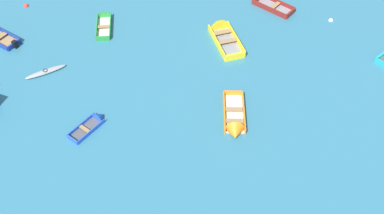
{
  "coord_description": "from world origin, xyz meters",
  "views": [
    {
      "loc": [
        -1.42,
        0.29,
        23.19
      ],
      "look_at": [
        0.0,
        21.21,
        0.15
      ],
      "focal_mm": 43.29,
      "sensor_mm": 36.0,
      "label": 1
    }
  ],
  "objects_px": {
    "rowboat_orange_far_right": "(235,125)",
    "kayak_grey_back_row_center": "(46,72)",
    "rowboat_maroon_far_back": "(263,1)",
    "rowboat_yellow_cluster_inner": "(221,32)",
    "mooring_buoy_far_field": "(331,21)",
    "rowboat_green_near_camera": "(104,20)",
    "rowboat_blue_near_left": "(94,122)",
    "mooring_buoy_outer_edge": "(26,6)"
  },
  "relations": [
    {
      "from": "rowboat_orange_far_right",
      "to": "kayak_grey_back_row_center",
      "type": "relative_size",
      "value": 1.41
    },
    {
      "from": "rowboat_orange_far_right",
      "to": "rowboat_maroon_far_back",
      "type": "relative_size",
      "value": 1.11
    },
    {
      "from": "rowboat_yellow_cluster_inner",
      "to": "mooring_buoy_far_field",
      "type": "height_order",
      "value": "rowboat_yellow_cluster_inner"
    },
    {
      "from": "rowboat_yellow_cluster_inner",
      "to": "rowboat_green_near_camera",
      "type": "bearing_deg",
      "value": 166.28
    },
    {
      "from": "rowboat_yellow_cluster_inner",
      "to": "kayak_grey_back_row_center",
      "type": "height_order",
      "value": "rowboat_yellow_cluster_inner"
    },
    {
      "from": "rowboat_blue_near_left",
      "to": "mooring_buoy_far_field",
      "type": "relative_size",
      "value": 7.2
    },
    {
      "from": "rowboat_blue_near_left",
      "to": "rowboat_maroon_far_back",
      "type": "xyz_separation_m",
      "value": [
        13.34,
        12.52,
        0.07
      ]
    },
    {
      "from": "rowboat_green_near_camera",
      "to": "kayak_grey_back_row_center",
      "type": "height_order",
      "value": "rowboat_green_near_camera"
    },
    {
      "from": "kayak_grey_back_row_center",
      "to": "mooring_buoy_far_field",
      "type": "xyz_separation_m",
      "value": [
        22.35,
        4.72,
        -0.14
      ]
    },
    {
      "from": "rowboat_yellow_cluster_inner",
      "to": "mooring_buoy_outer_edge",
      "type": "distance_m",
      "value": 16.79
    },
    {
      "from": "rowboat_maroon_far_back",
      "to": "mooring_buoy_far_field",
      "type": "distance_m",
      "value": 5.82
    },
    {
      "from": "rowboat_yellow_cluster_inner",
      "to": "kayak_grey_back_row_center",
      "type": "bearing_deg",
      "value": -164.81
    },
    {
      "from": "rowboat_yellow_cluster_inner",
      "to": "mooring_buoy_outer_edge",
      "type": "bearing_deg",
      "value": 163.23
    },
    {
      "from": "rowboat_orange_far_right",
      "to": "kayak_grey_back_row_center",
      "type": "xyz_separation_m",
      "value": [
        -13.02,
        5.97,
        -0.05
      ]
    },
    {
      "from": "rowboat_orange_far_right",
      "to": "rowboat_yellow_cluster_inner",
      "type": "relative_size",
      "value": 0.87
    },
    {
      "from": "kayak_grey_back_row_center",
      "to": "mooring_buoy_outer_edge",
      "type": "height_order",
      "value": "kayak_grey_back_row_center"
    },
    {
      "from": "mooring_buoy_outer_edge",
      "to": "kayak_grey_back_row_center",
      "type": "bearing_deg",
      "value": -71.19
    },
    {
      "from": "rowboat_green_near_camera",
      "to": "mooring_buoy_outer_edge",
      "type": "xyz_separation_m",
      "value": [
        -6.74,
        2.56,
        -0.18
      ]
    },
    {
      "from": "rowboat_blue_near_left",
      "to": "rowboat_yellow_cluster_inner",
      "type": "height_order",
      "value": "rowboat_yellow_cluster_inner"
    },
    {
      "from": "rowboat_blue_near_left",
      "to": "kayak_grey_back_row_center",
      "type": "bearing_deg",
      "value": 127.54
    },
    {
      "from": "rowboat_orange_far_right",
      "to": "mooring_buoy_far_field",
      "type": "height_order",
      "value": "rowboat_orange_far_right"
    },
    {
      "from": "rowboat_maroon_far_back",
      "to": "kayak_grey_back_row_center",
      "type": "height_order",
      "value": "rowboat_maroon_far_back"
    },
    {
      "from": "kayak_grey_back_row_center",
      "to": "rowboat_yellow_cluster_inner",
      "type": "bearing_deg",
      "value": 15.19
    },
    {
      "from": "rowboat_orange_far_right",
      "to": "rowboat_blue_near_left",
      "type": "bearing_deg",
      "value": 174.25
    },
    {
      "from": "rowboat_orange_far_right",
      "to": "rowboat_yellow_cluster_inner",
      "type": "distance_m",
      "value": 9.55
    },
    {
      "from": "rowboat_green_near_camera",
      "to": "rowboat_orange_far_right",
      "type": "height_order",
      "value": "rowboat_orange_far_right"
    },
    {
      "from": "mooring_buoy_far_field",
      "to": "rowboat_maroon_far_back",
      "type": "bearing_deg",
      "value": 151.77
    },
    {
      "from": "rowboat_green_near_camera",
      "to": "kayak_grey_back_row_center",
      "type": "xyz_separation_m",
      "value": [
        -3.87,
        -5.86,
        -0.05
      ]
    },
    {
      "from": "rowboat_yellow_cluster_inner",
      "to": "mooring_buoy_far_field",
      "type": "distance_m",
      "value": 9.22
    },
    {
      "from": "rowboat_maroon_far_back",
      "to": "rowboat_green_near_camera",
      "type": "bearing_deg",
      "value": -173.12
    },
    {
      "from": "rowboat_orange_far_right",
      "to": "rowboat_maroon_far_back",
      "type": "distance_m",
      "value": 14.08
    },
    {
      "from": "rowboat_blue_near_left",
      "to": "rowboat_maroon_far_back",
      "type": "distance_m",
      "value": 18.29
    },
    {
      "from": "rowboat_orange_far_right",
      "to": "kayak_grey_back_row_center",
      "type": "height_order",
      "value": "rowboat_orange_far_right"
    },
    {
      "from": "rowboat_blue_near_left",
      "to": "rowboat_maroon_far_back",
      "type": "relative_size",
      "value": 0.72
    },
    {
      "from": "rowboat_orange_far_right",
      "to": "mooring_buoy_outer_edge",
      "type": "height_order",
      "value": "rowboat_orange_far_right"
    },
    {
      "from": "rowboat_yellow_cluster_inner",
      "to": "mooring_buoy_far_field",
      "type": "bearing_deg",
      "value": 7.08
    },
    {
      "from": "rowboat_blue_near_left",
      "to": "rowboat_green_near_camera",
      "type": "xyz_separation_m",
      "value": [
        -0.0,
        10.91,
        0.04
      ]
    },
    {
      "from": "rowboat_blue_near_left",
      "to": "mooring_buoy_outer_edge",
      "type": "height_order",
      "value": "rowboat_blue_near_left"
    },
    {
      "from": "rowboat_blue_near_left",
      "to": "rowboat_yellow_cluster_inner",
      "type": "bearing_deg",
      "value": 42.8
    },
    {
      "from": "mooring_buoy_outer_edge",
      "to": "mooring_buoy_far_field",
      "type": "distance_m",
      "value": 25.49
    },
    {
      "from": "rowboat_maroon_far_back",
      "to": "mooring_buoy_far_field",
      "type": "relative_size",
      "value": 10.02
    },
    {
      "from": "mooring_buoy_far_field",
      "to": "mooring_buoy_outer_edge",
      "type": "bearing_deg",
      "value": 171.64
    }
  ]
}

